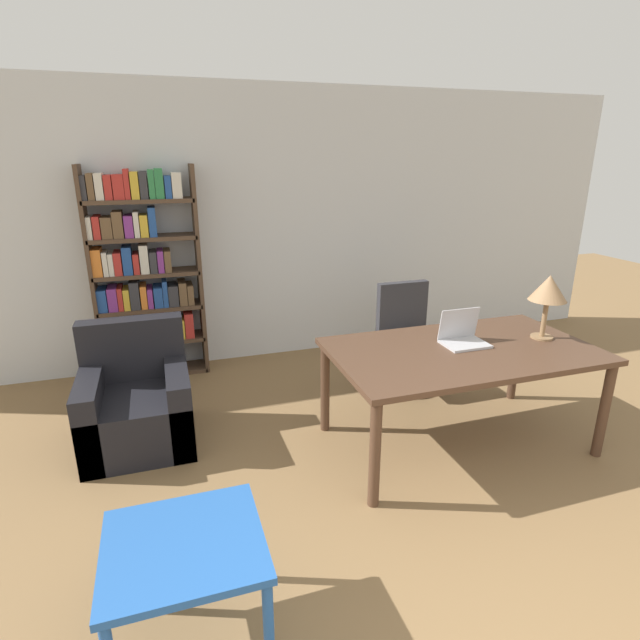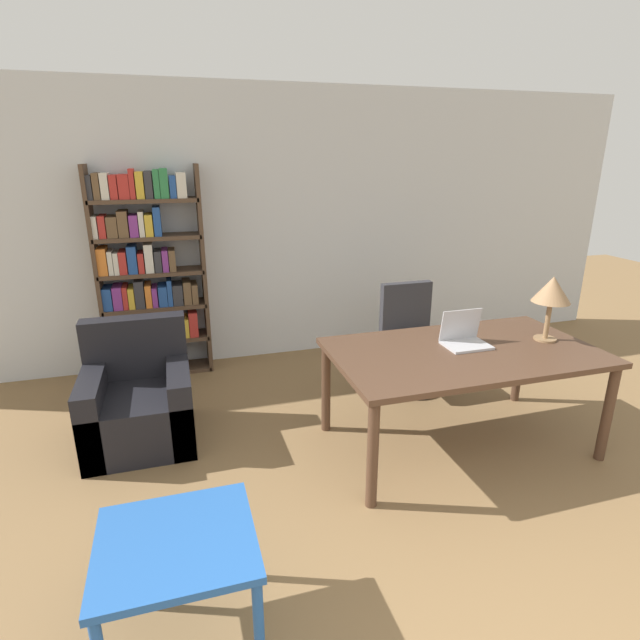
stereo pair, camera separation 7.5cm
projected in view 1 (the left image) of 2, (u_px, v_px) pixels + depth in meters
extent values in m
cube|color=silver|center=(266.00, 228.00, 5.02)|extent=(8.00, 0.06, 2.70)
cube|color=#4C3323|center=(463.00, 351.00, 3.52)|extent=(1.86, 1.06, 0.04)
cylinder|color=#4C3323|center=(375.00, 454.00, 2.97)|extent=(0.07, 0.07, 0.71)
cylinder|color=#4C3323|center=(604.00, 411.00, 3.47)|extent=(0.07, 0.07, 0.71)
cylinder|color=#4C3323|center=(325.00, 388.00, 3.81)|extent=(0.07, 0.07, 0.71)
cylinder|color=#4C3323|center=(515.00, 360.00, 4.32)|extent=(0.07, 0.07, 0.71)
cube|color=#B2B2B7|center=(465.00, 344.00, 3.57)|extent=(0.31, 0.23, 0.02)
cube|color=#B2B2B7|center=(459.00, 323.00, 3.62)|extent=(0.31, 0.04, 0.23)
cube|color=white|center=(458.00, 323.00, 3.63)|extent=(0.28, 0.03, 0.20)
cylinder|color=olive|center=(542.00, 337.00, 3.72)|extent=(0.16, 0.16, 0.01)
cylinder|color=olive|center=(544.00, 318.00, 3.67)|extent=(0.04, 0.04, 0.28)
cone|color=#93704C|center=(549.00, 288.00, 3.60)|extent=(0.27, 0.27, 0.19)
cylinder|color=black|center=(409.00, 385.00, 4.63)|extent=(0.51, 0.51, 0.04)
cylinder|color=#262626|center=(410.00, 366.00, 4.57)|extent=(0.06, 0.06, 0.33)
cube|color=#2D2D33|center=(411.00, 344.00, 4.50)|extent=(0.51, 0.51, 0.10)
cube|color=#2D2D33|center=(402.00, 307.00, 4.60)|extent=(0.48, 0.08, 0.48)
cube|color=#2356A3|center=(184.00, 545.00, 2.05)|extent=(0.65, 0.60, 0.04)
cylinder|color=#2356A3|center=(269.00, 630.00, 1.98)|extent=(0.04, 0.04, 0.50)
cylinder|color=#2356A3|center=(120.00, 567.00, 2.29)|extent=(0.04, 0.04, 0.50)
cylinder|color=#2356A3|center=(246.00, 538.00, 2.46)|extent=(0.04, 0.04, 0.50)
cube|color=black|center=(139.00, 419.00, 3.67)|extent=(0.76, 0.77, 0.41)
cube|color=black|center=(133.00, 348.00, 3.80)|extent=(0.76, 0.16, 0.48)
cube|color=black|center=(93.00, 415.00, 3.56)|extent=(0.16, 0.77, 0.57)
cube|color=black|center=(179.00, 403.00, 3.73)|extent=(0.16, 0.77, 0.57)
cube|color=#4C3828|center=(93.00, 279.00, 4.48)|extent=(0.04, 0.28, 1.98)
cube|color=#4C3828|center=(199.00, 272.00, 4.75)|extent=(0.04, 0.28, 1.98)
cube|color=#4C3828|center=(158.00, 371.00, 4.92)|extent=(0.93, 0.28, 0.04)
cube|color=#7F338C|center=(112.00, 366.00, 4.76)|extent=(0.07, 0.24, 0.19)
cube|color=#333338|center=(120.00, 364.00, 4.78)|extent=(0.06, 0.24, 0.22)
cube|color=#234C99|center=(128.00, 363.00, 4.80)|extent=(0.08, 0.24, 0.21)
cube|color=#333338|center=(137.00, 363.00, 4.83)|extent=(0.07, 0.24, 0.18)
cube|color=#B72D28|center=(145.00, 361.00, 4.85)|extent=(0.07, 0.24, 0.21)
cube|color=gold|center=(152.00, 362.00, 4.87)|extent=(0.04, 0.24, 0.18)
cube|color=silver|center=(156.00, 358.00, 4.87)|extent=(0.05, 0.24, 0.25)
cube|color=#234C99|center=(162.00, 359.00, 4.90)|extent=(0.05, 0.24, 0.22)
cube|color=#2D7F47|center=(168.00, 359.00, 4.91)|extent=(0.05, 0.24, 0.20)
cube|color=#333338|center=(174.00, 358.00, 4.93)|extent=(0.05, 0.24, 0.21)
cube|color=brown|center=(181.00, 358.00, 4.95)|extent=(0.05, 0.24, 0.18)
cube|color=#4C3828|center=(155.00, 340.00, 4.82)|extent=(0.93, 0.28, 0.04)
cube|color=#7F338C|center=(106.00, 331.00, 4.65)|extent=(0.05, 0.24, 0.24)
cube|color=#2D7F47|center=(114.00, 330.00, 4.67)|extent=(0.09, 0.24, 0.25)
cube|color=#7F338C|center=(124.00, 332.00, 4.71)|extent=(0.07, 0.24, 0.18)
cube|color=#7F338C|center=(131.00, 331.00, 4.72)|extent=(0.05, 0.24, 0.20)
cube|color=#234C99|center=(139.00, 328.00, 4.74)|extent=(0.08, 0.24, 0.24)
cube|color=orange|center=(147.00, 329.00, 4.76)|extent=(0.05, 0.24, 0.20)
cube|color=silver|center=(153.00, 328.00, 4.78)|extent=(0.05, 0.24, 0.21)
cube|color=#7F338C|center=(161.00, 325.00, 4.79)|extent=(0.08, 0.24, 0.26)
cube|color=#7F338C|center=(169.00, 326.00, 4.82)|extent=(0.04, 0.24, 0.21)
cube|color=silver|center=(174.00, 325.00, 4.83)|extent=(0.05, 0.24, 0.24)
cube|color=gold|center=(181.00, 327.00, 4.86)|extent=(0.06, 0.24, 0.18)
cube|color=#B72D28|center=(189.00, 323.00, 4.87)|extent=(0.08, 0.24, 0.24)
cube|color=#4C3828|center=(151.00, 308.00, 4.71)|extent=(0.93, 0.28, 0.04)
cube|color=#234C99|center=(103.00, 299.00, 4.56)|extent=(0.08, 0.24, 0.20)
cube|color=#7F338C|center=(113.00, 298.00, 4.58)|extent=(0.08, 0.24, 0.21)
cube|color=#B72D28|center=(121.00, 297.00, 4.60)|extent=(0.04, 0.24, 0.21)
cube|color=gold|center=(127.00, 298.00, 4.62)|extent=(0.05, 0.24, 0.19)
cube|color=#333338|center=(135.00, 294.00, 4.63)|extent=(0.08, 0.24, 0.26)
cube|color=orange|center=(144.00, 295.00, 4.66)|extent=(0.05, 0.24, 0.21)
cube|color=#7F338C|center=(150.00, 296.00, 4.68)|extent=(0.05, 0.24, 0.18)
cube|color=#234C99|center=(158.00, 295.00, 4.70)|extent=(0.08, 0.24, 0.19)
cube|color=#234C99|center=(165.00, 292.00, 4.71)|extent=(0.04, 0.24, 0.24)
cube|color=#333338|center=(173.00, 294.00, 4.74)|extent=(0.09, 0.24, 0.19)
cube|color=brown|center=(183.00, 292.00, 4.76)|extent=(0.07, 0.24, 0.22)
cube|color=brown|center=(190.00, 293.00, 4.79)|extent=(0.06, 0.24, 0.19)
cube|color=#4C3828|center=(147.00, 274.00, 4.61)|extent=(0.93, 0.28, 0.04)
cube|color=orange|center=(98.00, 262.00, 4.45)|extent=(0.08, 0.24, 0.24)
cube|color=silver|center=(106.00, 263.00, 4.47)|extent=(0.04, 0.24, 0.21)
cube|color=silver|center=(112.00, 263.00, 4.49)|extent=(0.04, 0.24, 0.20)
cube|color=#B72D28|center=(118.00, 262.00, 4.50)|extent=(0.07, 0.24, 0.20)
cube|color=#234C99|center=(128.00, 259.00, 4.52)|extent=(0.08, 0.24, 0.25)
cube|color=#B72D28|center=(136.00, 263.00, 4.55)|extent=(0.05, 0.24, 0.18)
cube|color=silver|center=(144.00, 258.00, 4.56)|extent=(0.07, 0.24, 0.26)
cube|color=#333338|center=(153.00, 261.00, 4.59)|extent=(0.06, 0.24, 0.19)
cube|color=#7F338C|center=(161.00, 260.00, 4.61)|extent=(0.05, 0.24, 0.20)
cube|color=brown|center=(168.00, 260.00, 4.63)|extent=(0.06, 0.24, 0.20)
cube|color=#4C3828|center=(144.00, 238.00, 4.51)|extent=(0.93, 0.28, 0.04)
cube|color=silver|center=(90.00, 227.00, 4.35)|extent=(0.04, 0.24, 0.19)
cube|color=#B72D28|center=(97.00, 227.00, 4.36)|extent=(0.06, 0.24, 0.19)
cube|color=brown|center=(107.00, 227.00, 4.39)|extent=(0.09, 0.24, 0.18)
cube|color=brown|center=(118.00, 224.00, 4.41)|extent=(0.08, 0.24, 0.23)
cube|color=#7F338C|center=(129.00, 226.00, 4.44)|extent=(0.07, 0.24, 0.19)
cube|color=silver|center=(137.00, 224.00, 4.45)|extent=(0.04, 0.24, 0.22)
cube|color=gold|center=(144.00, 225.00, 4.48)|extent=(0.07, 0.24, 0.19)
cube|color=#234C99|center=(152.00, 221.00, 4.49)|extent=(0.06, 0.24, 0.26)
cube|color=#4C3828|center=(139.00, 201.00, 4.40)|extent=(0.93, 0.28, 0.04)
cube|color=#333338|center=(85.00, 188.00, 4.24)|extent=(0.04, 0.24, 0.20)
cube|color=brown|center=(91.00, 186.00, 4.25)|extent=(0.05, 0.24, 0.22)
cube|color=silver|center=(100.00, 186.00, 4.27)|extent=(0.06, 0.24, 0.22)
cube|color=#B72D28|center=(109.00, 187.00, 4.30)|extent=(0.06, 0.24, 0.20)
cube|color=#B72D28|center=(119.00, 187.00, 4.32)|extent=(0.09, 0.24, 0.21)
cube|color=#B72D28|center=(127.00, 184.00, 4.33)|extent=(0.04, 0.24, 0.25)
cube|color=gold|center=(135.00, 185.00, 4.35)|extent=(0.07, 0.24, 0.23)
cube|color=#333338|center=(144.00, 185.00, 4.37)|extent=(0.06, 0.24, 0.23)
cube|color=#2D7F47|center=(151.00, 184.00, 4.39)|extent=(0.05, 0.24, 0.25)
cube|color=#2D7F47|center=(159.00, 183.00, 4.41)|extent=(0.07, 0.24, 0.25)
cube|color=#234C99|center=(168.00, 187.00, 4.44)|extent=(0.06, 0.24, 0.19)
cube|color=silver|center=(176.00, 185.00, 4.46)|extent=(0.08, 0.24, 0.22)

